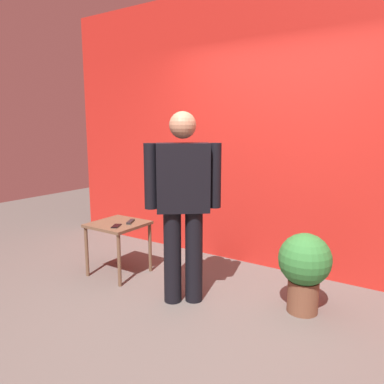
% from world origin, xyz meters
% --- Properties ---
extents(ground_plane, '(12.00, 12.00, 0.00)m').
position_xyz_m(ground_plane, '(0.00, 0.00, 0.00)').
color(ground_plane, '#59544F').
extents(back_wall_red, '(5.84, 0.12, 3.07)m').
position_xyz_m(back_wall_red, '(0.00, 1.53, 1.53)').
color(back_wall_red, red).
rests_on(back_wall_red, ground_plane).
extents(standing_person, '(0.59, 0.50, 1.69)m').
position_xyz_m(standing_person, '(-0.34, 0.28, 0.95)').
color(standing_person, black).
rests_on(standing_person, ground_plane).
extents(side_table, '(0.53, 0.53, 0.56)m').
position_xyz_m(side_table, '(-1.27, 0.42, 0.48)').
color(side_table, brown).
rests_on(side_table, ground_plane).
extents(cell_phone, '(0.13, 0.16, 0.01)m').
position_xyz_m(cell_phone, '(-1.18, 0.30, 0.57)').
color(cell_phone, black).
rests_on(cell_phone, side_table).
extents(tv_remote, '(0.12, 0.17, 0.02)m').
position_xyz_m(tv_remote, '(-1.17, 0.50, 0.57)').
color(tv_remote, black).
rests_on(tv_remote, side_table).
extents(potted_plant, '(0.44, 0.44, 0.69)m').
position_xyz_m(potted_plant, '(0.62, 0.67, 0.41)').
color(potted_plant, brown).
rests_on(potted_plant, ground_plane).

